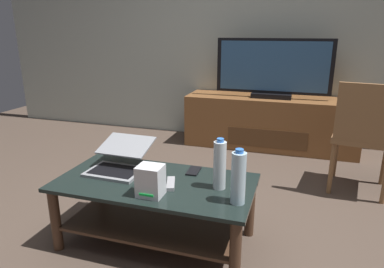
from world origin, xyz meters
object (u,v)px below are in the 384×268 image
Objects in this scene: water_bottle_near at (238,178)px; water_bottle_far at (220,165)px; tv_remote at (171,184)px; cell_phone at (194,171)px; television at (273,70)px; coffee_table at (156,200)px; media_cabinet at (270,122)px; laptop at (120,161)px; dining_chair at (364,133)px; router_box at (151,181)px.

water_bottle_near and water_bottle_far have the same top height.
cell_phone is at bearing 54.88° from tv_remote.
television is 2.17m from water_bottle_near.
tv_remote is at bearing -13.41° from coffee_table.
water_bottle_near is at bearing -89.13° from media_cabinet.
cell_phone is (0.46, 0.11, -0.05)m from laptop.
dining_chair reaches higher than water_bottle_far.
tv_remote is at bearing -16.85° from laptop.
router_box is 0.18m from tv_remote.
router_box is at bearing -148.93° from water_bottle_far.
media_cabinet is 2.19m from water_bottle_near.
cell_phone is (0.18, 0.20, 0.13)m from coffee_table.
television is (0.00, -0.02, 0.58)m from media_cabinet.
television is at bearing 61.06° from tv_remote.
tv_remote is (0.11, -0.03, 0.14)m from coffee_table.
water_bottle_far is at bearing 133.04° from water_bottle_near.
cell_phone reaches higher than coffee_table.
dining_chair is 1.44m from water_bottle_near.
television reaches higher than coffee_table.
tv_remote is (-1.15, -1.13, -0.09)m from dining_chair.
tv_remote is at bearing 69.41° from router_box.
water_bottle_far is at bearing 31.07° from router_box.
dining_chair reaches higher than laptop.
tv_remote is (-0.37, -2.08, 0.14)m from media_cabinet.
cell_phone is (-0.30, -1.85, 0.13)m from media_cabinet.
media_cabinet is at bearing 68.82° from laptop.
television reaches higher than water_bottle_far.
laptop is (-0.28, 0.09, 0.19)m from coffee_table.
tv_remote is at bearing 167.33° from water_bottle_near.
media_cabinet is at bearing 90.00° from television.
water_bottle_near reaches higher than media_cabinet.
media_cabinet is 6.26× the size of water_bottle_far.
laptop is 2.86× the size of cell_phone.
television is at bearing -90.00° from media_cabinet.
coffee_table is 8.30× the size of cell_phone.
cell_phone is (-1.09, -0.90, -0.09)m from dining_chair.
cell_phone is (-0.34, 0.32, -0.13)m from water_bottle_near.
coffee_table is 0.30m from cell_phone.
dining_chair is at bearing 25.67° from tv_remote.
water_bottle_far is at bearing 3.32° from coffee_table.
television is at bearing 76.75° from coffee_table.
water_bottle_near is 1.00× the size of water_bottle_far.
television is at bearing 90.88° from water_bottle_near.
router_box is 0.46m from water_bottle_near.
television is (0.48, 2.03, 0.58)m from coffee_table.
water_bottle_near is at bearing -89.12° from television.
water_bottle_far reaches higher than coffee_table.
tv_remote is (-0.27, -0.05, -0.13)m from water_bottle_far.
television is 4.09× the size of water_bottle_near.
dining_chair reaches higher than water_bottle_near.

